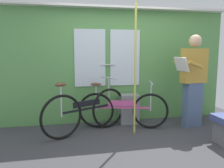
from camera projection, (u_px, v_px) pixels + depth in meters
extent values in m
cube|color=#38383D|center=(136.00, 146.00, 3.61)|extent=(5.52, 4.21, 0.04)
cube|color=#56934C|center=(117.00, 67.00, 4.71)|extent=(4.52, 0.08, 2.22)
cube|color=silver|center=(90.00, 58.00, 4.52)|extent=(0.60, 0.02, 1.10)
cube|color=silver|center=(125.00, 58.00, 4.66)|extent=(0.60, 0.02, 1.10)
cylinder|color=#B2B2B7|center=(108.00, 65.00, 4.59)|extent=(0.28, 0.02, 0.02)
cube|color=silver|center=(118.00, 8.00, 4.45)|extent=(4.52, 0.28, 0.04)
torus|color=black|center=(150.00, 111.00, 4.30)|extent=(0.65, 0.21, 0.66)
torus|color=black|center=(96.00, 110.00, 4.36)|extent=(0.65, 0.21, 0.66)
cube|color=#D14C93|center=(123.00, 107.00, 4.32)|extent=(0.93, 0.28, 0.03)
cube|color=#D14C93|center=(123.00, 103.00, 4.31)|extent=(0.54, 0.17, 0.10)
cylinder|color=#B7B7BC|center=(96.00, 97.00, 4.32)|extent=(0.02, 0.02, 0.49)
ellipsoid|color=brown|center=(96.00, 84.00, 4.29)|extent=(0.22, 0.14, 0.06)
cylinder|color=#B7B7BC|center=(151.00, 97.00, 4.26)|extent=(0.02, 0.02, 0.53)
cylinder|color=#B7B7BC|center=(151.00, 83.00, 4.23)|extent=(0.14, 0.43, 0.02)
torus|color=black|center=(109.00, 108.00, 4.37)|extent=(0.68, 0.38, 0.74)
torus|color=black|center=(62.00, 117.00, 3.77)|extent=(0.68, 0.38, 0.74)
cube|color=black|center=(87.00, 109.00, 4.07)|extent=(0.83, 0.45, 0.03)
cube|color=black|center=(87.00, 103.00, 4.05)|extent=(0.49, 0.27, 0.10)
cylinder|color=#B7B7BC|center=(61.00, 101.00, 3.74)|extent=(0.02, 0.02, 0.53)
ellipsoid|color=brown|center=(61.00, 85.00, 3.70)|extent=(0.22, 0.17, 0.06)
cylinder|color=#B7B7BC|center=(109.00, 93.00, 4.33)|extent=(0.02, 0.02, 0.57)
cylinder|color=#B7B7BC|center=(109.00, 78.00, 4.29)|extent=(0.22, 0.40, 0.02)
cube|color=slate|center=(192.00, 104.00, 4.43)|extent=(0.35, 0.22, 0.84)
cube|color=#B78C33|center=(194.00, 66.00, 4.33)|extent=(0.50, 0.26, 0.63)
sphere|color=tan|center=(195.00, 41.00, 4.26)|extent=(0.23, 0.23, 0.23)
cube|color=silver|center=(181.00, 64.00, 4.23)|extent=(0.15, 0.35, 0.26)
cylinder|color=#B78C33|center=(196.00, 65.00, 4.08)|extent=(0.31, 0.11, 0.17)
cylinder|color=#B78C33|center=(181.00, 63.00, 4.47)|extent=(0.31, 0.11, 0.17)
cube|color=gray|center=(129.00, 109.00, 4.65)|extent=(0.37, 0.28, 0.58)
cylinder|color=#C6C14C|center=(135.00, 70.00, 3.95)|extent=(0.04, 0.04, 2.22)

